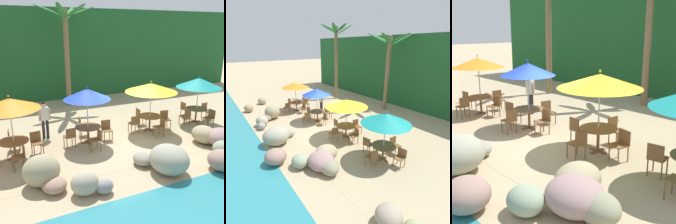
# 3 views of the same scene
# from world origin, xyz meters

# --- Properties ---
(ground_plane) EXTENTS (120.00, 120.00, 0.00)m
(ground_plane) POSITION_xyz_m (0.00, 0.00, 0.00)
(ground_plane) COLOR tan
(terrace_deck) EXTENTS (18.00, 5.20, 0.01)m
(terrace_deck) POSITION_xyz_m (0.00, 0.00, 0.00)
(terrace_deck) COLOR tan
(terrace_deck) RESTS_ON ground
(foliage_backdrop) EXTENTS (28.00, 2.40, 6.00)m
(foliage_backdrop) POSITION_xyz_m (0.00, 9.00, 3.00)
(foliage_backdrop) COLOR #1E5628
(foliage_backdrop) RESTS_ON ground
(rock_seawall) EXTENTS (16.55, 3.09, 0.99)m
(rock_seawall) POSITION_xyz_m (0.05, -2.78, 0.38)
(rock_seawall) COLOR tan
(rock_seawall) RESTS_ON ground
(umbrella_orange) EXTENTS (2.16, 2.16, 2.47)m
(umbrella_orange) POSITION_xyz_m (-4.71, -0.12, 2.16)
(umbrella_orange) COLOR silver
(umbrella_orange) RESTS_ON ground
(dining_table_orange) EXTENTS (1.10, 1.10, 0.74)m
(dining_table_orange) POSITION_xyz_m (-4.71, -0.12, 0.61)
(dining_table_orange) COLOR brown
(dining_table_orange) RESTS_ON ground
(chair_orange_seaward) EXTENTS (0.46, 0.47, 0.87)m
(chair_orange_seaward) POSITION_xyz_m (-3.88, 0.06, 0.51)
(chair_orange_seaward) COLOR brown
(chair_orange_seaward) RESTS_ON ground
(chair_orange_inland) EXTENTS (0.47, 0.46, 0.87)m
(chair_orange_inland) POSITION_xyz_m (-4.72, 0.74, 0.51)
(chair_orange_inland) COLOR brown
(chair_orange_inland) RESTS_ON ground
(chair_orange_left) EXTENTS (0.46, 0.46, 0.87)m
(chair_orange_left) POSITION_xyz_m (-5.55, -0.28, 0.51)
(chair_orange_left) COLOR brown
(chair_orange_left) RESTS_ON ground
(chair_orange_right) EXTENTS (0.45, 0.44, 0.87)m
(chair_orange_right) POSITION_xyz_m (-4.58, -0.96, 0.51)
(chair_orange_right) COLOR brown
(chair_orange_right) RESTS_ON ground
(umbrella_blue) EXTENTS (1.96, 1.96, 2.48)m
(umbrella_blue) POSITION_xyz_m (-1.70, 0.15, 2.15)
(umbrella_blue) COLOR silver
(umbrella_blue) RESTS_ON ground
(dining_table_blue) EXTENTS (1.10, 1.10, 0.74)m
(dining_table_blue) POSITION_xyz_m (-1.70, 0.15, 0.61)
(dining_table_blue) COLOR brown
(dining_table_blue) RESTS_ON ground
(chair_blue_seaward) EXTENTS (0.47, 0.47, 0.87)m
(chair_blue_seaward) POSITION_xyz_m (-0.85, 0.15, 0.51)
(chair_blue_seaward) COLOR brown
(chair_blue_seaward) RESTS_ON ground
(chair_blue_inland) EXTENTS (0.48, 0.48, 0.87)m
(chair_blue_inland) POSITION_xyz_m (-1.67, 1.01, 0.51)
(chair_blue_inland) COLOR brown
(chair_blue_inland) RESTS_ON ground
(chair_blue_left) EXTENTS (0.46, 0.46, 0.87)m
(chair_blue_left) POSITION_xyz_m (-2.54, -0.01, 0.51)
(chair_blue_left) COLOR brown
(chair_blue_left) RESTS_ON ground
(chair_blue_right) EXTENTS (0.44, 0.44, 0.87)m
(chair_blue_right) POSITION_xyz_m (-1.64, -0.70, 0.51)
(chair_blue_right) COLOR brown
(chair_blue_right) RESTS_ON ground
(umbrella_yellow) EXTENTS (2.42, 2.42, 2.42)m
(umbrella_yellow) POSITION_xyz_m (1.47, 0.27, 2.11)
(umbrella_yellow) COLOR silver
(umbrella_yellow) RESTS_ON ground
(dining_table_yellow) EXTENTS (1.10, 1.10, 0.74)m
(dining_table_yellow) POSITION_xyz_m (1.47, 0.27, 0.61)
(dining_table_yellow) COLOR brown
(dining_table_yellow) RESTS_ON ground
(chair_yellow_seaward) EXTENTS (0.48, 0.48, 0.87)m
(chair_yellow_seaward) POSITION_xyz_m (2.33, 0.24, 0.51)
(chair_yellow_seaward) COLOR brown
(chair_yellow_seaward) RESTS_ON ground
(chair_yellow_inland) EXTENTS (0.45, 0.44, 0.87)m
(chair_yellow_inland) POSITION_xyz_m (1.43, 1.13, 0.51)
(chair_yellow_inland) COLOR brown
(chair_yellow_inland) RESTS_ON ground
(chair_yellow_left) EXTENTS (0.45, 0.46, 0.87)m
(chair_yellow_left) POSITION_xyz_m (0.62, 0.25, 0.51)
(chair_yellow_left) COLOR brown
(chair_yellow_left) RESTS_ON ground
(chair_yellow_right) EXTENTS (0.46, 0.45, 0.87)m
(chair_yellow_right) POSITION_xyz_m (1.50, -0.58, 0.51)
(chair_yellow_right) COLOR brown
(chair_yellow_right) RESTS_ON ground
(umbrella_teal) EXTENTS (2.25, 2.25, 2.44)m
(umbrella_teal) POSITION_xyz_m (4.33, 0.29, 2.09)
(umbrella_teal) COLOR silver
(umbrella_teal) RESTS_ON ground
(dining_table_teal) EXTENTS (1.10, 1.10, 0.74)m
(dining_table_teal) POSITION_xyz_m (4.33, 0.29, 0.61)
(dining_table_teal) COLOR brown
(dining_table_teal) RESTS_ON ground
(chair_teal_seaward) EXTENTS (0.47, 0.47, 0.87)m
(chair_teal_seaward) POSITION_xyz_m (5.16, 0.48, 0.51)
(chair_teal_seaward) COLOR brown
(chair_teal_seaward) RESTS_ON ground
(chair_teal_inland) EXTENTS (0.45, 0.44, 0.87)m
(chair_teal_inland) POSITION_xyz_m (4.28, 1.14, 0.51)
(chair_teal_inland) COLOR brown
(chair_teal_inland) RESTS_ON ground
(chair_teal_left) EXTENTS (0.48, 0.48, 0.87)m
(chair_teal_left) POSITION_xyz_m (3.50, 0.08, 0.51)
(chair_teal_left) COLOR brown
(chair_teal_left) RESTS_ON ground
(chair_teal_right) EXTENTS (0.45, 0.44, 0.87)m
(chair_teal_right) POSITION_xyz_m (4.46, -0.56, 0.51)
(chair_teal_right) COLOR brown
(chair_teal_right) RESTS_ON ground
(palm_tree_nearest) EXTENTS (3.13, 3.18, 7.02)m
(palm_tree_nearest) POSITION_xyz_m (-5.99, 4.82, 4.73)
(palm_tree_nearest) COLOR brown
(palm_tree_nearest) RESTS_ON ground
(palm_tree_second) EXTENTS (3.67, 3.37, 6.07)m
(palm_tree_second) POSITION_xyz_m (-0.80, 6.18, 4.13)
(palm_tree_second) COLOR brown
(palm_tree_second) RESTS_ON ground
(waiter_in_white) EXTENTS (0.52, 0.21, 1.70)m
(waiter_in_white) POSITION_xyz_m (-3.25, 1.41, 0.99)
(waiter_in_white) COLOR #232328
(waiter_in_white) RESTS_ON ground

